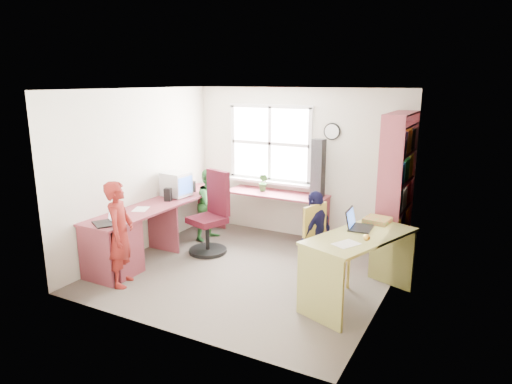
% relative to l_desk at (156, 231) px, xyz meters
% --- Properties ---
extents(room, '(3.64, 3.44, 2.44)m').
position_rel_l_desk_xyz_m(room, '(1.32, 0.38, 0.76)').
color(room, '#4B423B').
rests_on(room, ground).
extents(l_desk, '(2.38, 2.95, 0.75)m').
position_rel_l_desk_xyz_m(l_desk, '(0.00, 0.00, 0.00)').
color(l_desk, brown).
rests_on(l_desk, ground).
extents(right_desk, '(1.09, 1.55, 0.82)m').
position_rel_l_desk_xyz_m(right_desk, '(2.85, 0.14, 0.14)').
color(right_desk, '#97944B').
rests_on(right_desk, ground).
extents(bookshelf, '(0.30, 1.02, 2.10)m').
position_rel_l_desk_xyz_m(bookshelf, '(2.96, 1.47, 0.55)').
color(bookshelf, brown).
rests_on(bookshelf, ground).
extents(swivel_chair, '(0.71, 0.71, 1.22)m').
position_rel_l_desk_xyz_m(swivel_chair, '(0.47, 0.70, 0.07)').
color(swivel_chair, black).
rests_on(swivel_chair, ground).
extents(wooden_chair, '(0.56, 0.56, 1.03)m').
position_rel_l_desk_xyz_m(wooden_chair, '(2.33, 0.33, 0.10)').
color(wooden_chair, gold).
rests_on(wooden_chair, ground).
extents(crt_monitor, '(0.42, 0.38, 0.38)m').
position_rel_l_desk_xyz_m(crt_monitor, '(-0.22, 0.78, 0.49)').
color(crt_monitor, silver).
rests_on(crt_monitor, l_desk).
extents(laptop_left, '(0.41, 0.39, 0.22)m').
position_rel_l_desk_xyz_m(laptop_left, '(-0.13, -0.74, 0.35)').
color(laptop_left, black).
rests_on(laptop_left, l_desk).
extents(laptop_right, '(0.30, 0.35, 0.23)m').
position_rel_l_desk_xyz_m(laptop_right, '(2.74, 0.35, 0.42)').
color(laptop_right, black).
rests_on(laptop_right, right_desk).
extents(speaker_a, '(0.12, 0.12, 0.19)m').
position_rel_l_desk_xyz_m(speaker_a, '(-0.16, 0.50, 0.39)').
color(speaker_a, black).
rests_on(speaker_a, l_desk).
extents(speaker_b, '(0.11, 0.11, 0.18)m').
position_rel_l_desk_xyz_m(speaker_b, '(-0.18, 1.13, 0.38)').
color(speaker_b, black).
rests_on(speaker_b, l_desk).
extents(cd_tower, '(0.19, 0.18, 0.89)m').
position_rel_l_desk_xyz_m(cd_tower, '(1.71, 1.80, 0.74)').
color(cd_tower, black).
rests_on(cd_tower, l_desk).
extents(game_box, '(0.32, 0.32, 0.06)m').
position_rel_l_desk_xyz_m(game_box, '(2.90, 0.69, 0.39)').
color(game_box, red).
rests_on(game_box, right_desk).
extents(paper_a, '(0.28, 0.33, 0.00)m').
position_rel_l_desk_xyz_m(paper_a, '(-0.22, -0.04, 0.30)').
color(paper_a, silver).
rests_on(paper_a, l_desk).
extents(paper_b, '(0.30, 0.33, 0.00)m').
position_rel_l_desk_xyz_m(paper_b, '(2.79, -0.23, 0.36)').
color(paper_b, silver).
rests_on(paper_b, right_desk).
extents(potted_plant, '(0.19, 0.17, 0.29)m').
position_rel_l_desk_xyz_m(potted_plant, '(0.82, 1.71, 0.44)').
color(potted_plant, '#2C6829').
rests_on(potted_plant, l_desk).
extents(person_red, '(0.49, 0.57, 1.33)m').
position_rel_l_desk_xyz_m(person_red, '(0.11, -0.78, 0.21)').
color(person_red, maroon).
rests_on(person_red, ground).
extents(person_green, '(0.52, 0.62, 1.15)m').
position_rel_l_desk_xyz_m(person_green, '(0.15, 1.17, 0.12)').
color(person_green, '#2D712F').
rests_on(person_green, ground).
extents(person_navy, '(0.38, 0.72, 1.18)m').
position_rel_l_desk_xyz_m(person_navy, '(2.19, 0.48, 0.13)').
color(person_navy, '#13123A').
rests_on(person_navy, ground).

